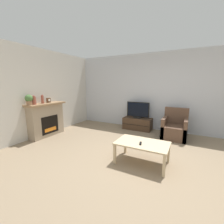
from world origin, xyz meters
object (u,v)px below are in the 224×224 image
at_px(mantel_vase_centre_left, 42,99).
at_px(tv, 138,111).
at_px(potted_plant, 29,99).
at_px(tv_stand, 137,124).
at_px(remote, 140,143).
at_px(armchair, 175,129).
at_px(coffee_table, 142,145).
at_px(mantel_clock, 48,100).
at_px(mantel_vase_left, 34,100).
at_px(fireplace, 46,119).

height_order(mantel_vase_centre_left, tv, mantel_vase_centre_left).
relative_size(mantel_vase_centre_left, potted_plant, 0.90).
bearing_deg(tv_stand, remote, -70.43).
xyz_separation_m(mantel_vase_centre_left, armchair, (3.61, 1.78, -0.88)).
height_order(mantel_vase_centre_left, armchair, mantel_vase_centre_left).
bearing_deg(armchair, coffee_table, -102.96).
xyz_separation_m(mantel_vase_centre_left, mantel_clock, (0.00, 0.21, -0.05)).
xyz_separation_m(mantel_vase_left, potted_plant, (0.00, -0.15, 0.04)).
relative_size(fireplace, mantel_vase_centre_left, 4.60).
xyz_separation_m(fireplace, tv_stand, (2.34, 2.01, -0.32)).
bearing_deg(armchair, mantel_vase_left, -150.36).
distance_m(fireplace, tv, 3.09).
distance_m(potted_plant, remote, 3.25).
distance_m(mantel_vase_left, potted_plant, 0.16).
height_order(tv, remote, tv).
bearing_deg(potted_plant, tv, 47.45).
bearing_deg(mantel_vase_left, mantel_vase_centre_left, 90.00).
height_order(tv, coffee_table, tv).
bearing_deg(potted_plant, tv_stand, 47.47).
xyz_separation_m(mantel_clock, armchair, (3.61, 1.56, -0.83)).
xyz_separation_m(potted_plant, coffee_table, (3.16, 0.27, -0.82)).
relative_size(mantel_vase_left, mantel_vase_centre_left, 0.99).
height_order(fireplace, tv, fireplace).
bearing_deg(mantel_clock, fireplace, -98.09).
distance_m(fireplace, armchair, 4.00).
xyz_separation_m(mantel_vase_centre_left, tv, (2.32, 2.10, -0.48)).
bearing_deg(coffee_table, mantel_vase_left, -177.81).
distance_m(tv_stand, remote, 2.50).
xyz_separation_m(tv_stand, coffee_table, (0.84, -2.26, 0.19)).
distance_m(mantel_clock, remote, 3.25).
bearing_deg(armchair, mantel_clock, -156.57).
relative_size(tv, coffee_table, 0.77).
height_order(mantel_vase_centre_left, tv_stand, mantel_vase_centre_left).
height_order(tv_stand, coffee_table, coffee_table).
xyz_separation_m(tv, remote, (0.83, -2.34, -0.23)).
xyz_separation_m(mantel_vase_left, tv, (2.32, 2.37, -0.48)).
bearing_deg(mantel_clock, tv, 39.10).
relative_size(fireplace, mantel_clock, 8.16).
height_order(fireplace, mantel_vase_centre_left, mantel_vase_centre_left).
height_order(tv_stand, remote, remote).
xyz_separation_m(mantel_clock, coffee_table, (3.16, -0.37, -0.73)).
bearing_deg(armchair, potted_plant, -148.56).
height_order(fireplace, potted_plant, potted_plant).
bearing_deg(mantel_vase_left, tv, 45.66).
distance_m(mantel_clock, coffee_table, 3.27).
height_order(mantel_vase_centre_left, remote, mantel_vase_centre_left).
distance_m(mantel_vase_left, tv_stand, 3.46).
bearing_deg(mantel_clock, tv_stand, 39.13).
relative_size(tv_stand, remote, 6.50).
relative_size(mantel_vase_left, coffee_table, 0.25).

